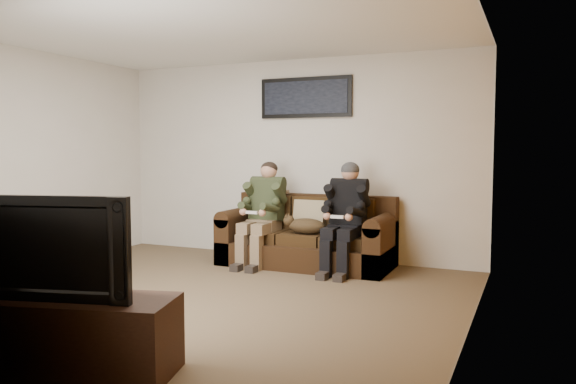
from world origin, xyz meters
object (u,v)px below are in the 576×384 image
at_px(cat, 305,226).
at_px(tv_stand, 56,334).
at_px(person_right, 346,211).
at_px(framed_poster, 306,97).
at_px(television, 53,246).
at_px(person_left, 263,207).
at_px(sofa, 308,239).

height_order(cat, tv_stand, cat).
relative_size(person_right, cat, 1.95).
distance_m(person_right, framed_poster, 1.67).
relative_size(person_right, tv_stand, 0.82).
bearing_deg(cat, television, -94.75).
xyz_separation_m(person_left, framed_poster, (0.34, 0.57, 1.39)).
relative_size(framed_poster, television, 1.09).
bearing_deg(framed_poster, person_left, -120.82).
relative_size(sofa, tv_stand, 1.34).
height_order(sofa, tv_stand, sofa).
relative_size(cat, tv_stand, 0.42).
bearing_deg(framed_poster, person_right, -37.47).
distance_m(framed_poster, television, 4.36).
bearing_deg(person_right, television, -102.35).
bearing_deg(sofa, tv_stand, -93.81).
bearing_deg(sofa, framed_poster, 117.07).
bearing_deg(sofa, person_right, -17.95).
xyz_separation_m(cat, tv_stand, (-0.30, -3.56, -0.27)).
bearing_deg(tv_stand, person_right, 62.94).
relative_size(person_left, cat, 1.94).
height_order(person_left, television, person_left).
bearing_deg(sofa, cat, -78.43).
height_order(cat, television, television).
xyz_separation_m(sofa, tv_stand, (-0.25, -3.77, -0.08)).
bearing_deg(television, framed_poster, 74.59).
bearing_deg(framed_poster, sofa, -62.93).
bearing_deg(cat, person_right, 5.03).
xyz_separation_m(person_left, tv_stand, (0.29, -3.60, -0.47)).
height_order(person_left, cat, person_left).
xyz_separation_m(sofa, framed_poster, (-0.20, 0.39, 1.78)).
bearing_deg(person_left, television, -85.45).
height_order(sofa, person_right, person_right).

